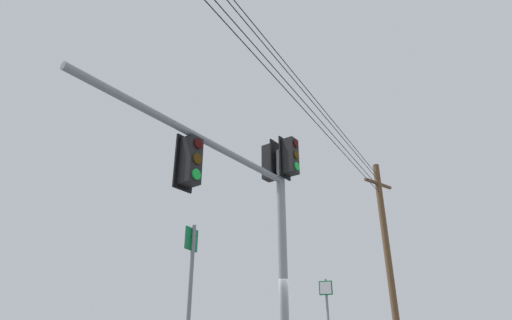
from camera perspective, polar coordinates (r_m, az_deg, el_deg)
signal_mast_assembly at (r=8.81m, az=0.15°, el=-4.80°), size 3.13×5.23×5.85m
utility_pole_wooden at (r=19.92m, az=17.97°, el=-12.83°), size 1.47×1.53×9.38m
route_sign_secondary at (r=7.11m, az=-9.35°, el=-18.57°), size 0.14×0.37×3.13m
overhead_wire_span at (r=10.61m, az=0.27°, el=15.99°), size 8.62×22.68×1.57m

